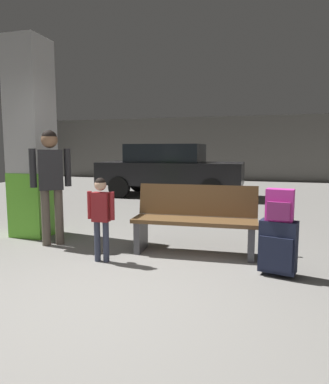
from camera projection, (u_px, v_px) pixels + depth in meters
ground_plane at (189, 220)px, 6.89m from camera, size 18.00×18.00×0.10m
garage_back_wall at (232, 148)px, 15.16m from camera, size 18.00×0.12×2.80m
structural_pillar at (31, 140)px, 5.35m from camera, size 0.57×0.57×3.02m
bench at (195, 220)px, 4.52m from camera, size 1.62×0.60×0.89m
suitcase at (278, 247)px, 3.70m from camera, size 0.42×0.31×0.60m
backpack_bright at (280, 205)px, 3.64m from camera, size 0.30×0.23×0.34m
child at (101, 210)px, 4.13m from camera, size 0.35×0.20×1.02m
adult at (51, 175)px, 4.83m from camera, size 0.46×0.37×1.62m
parked_car_far at (170, 169)px, 10.05m from camera, size 4.11×1.83×1.51m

